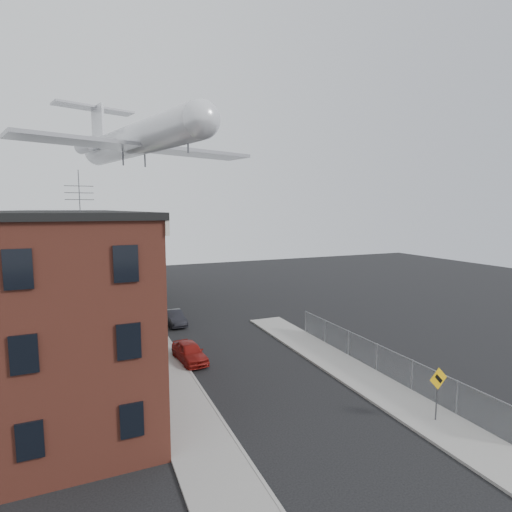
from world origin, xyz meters
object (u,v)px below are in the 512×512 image
at_px(utility_pole, 145,281).
at_px(street_tree, 135,277).
at_px(warning_sign, 438,386).
at_px(car_far, 150,300).
at_px(airplane, 135,140).
at_px(car_mid, 174,318).
at_px(car_near, 190,352).

height_order(utility_pole, street_tree, utility_pole).
relative_size(utility_pole, street_tree, 1.73).
relative_size(warning_sign, utility_pole, 0.31).
xyz_separation_m(warning_sign, car_far, (-9.20, 30.17, -1.32)).
bearing_deg(airplane, car_mid, -77.07).
bearing_deg(car_far, car_mid, -79.55).
xyz_separation_m(warning_sign, utility_pole, (-11.20, 19.03, 2.79)).
bearing_deg(utility_pole, warning_sign, -59.52).
bearing_deg(car_far, street_tree, -139.37).
relative_size(warning_sign, car_near, 0.70).
height_order(car_mid, car_far, car_mid).
bearing_deg(car_near, airplane, 87.63).
bearing_deg(utility_pole, street_tree, 88.11).
bearing_deg(car_near, car_far, 84.24).
bearing_deg(street_tree, airplane, 59.99).
bearing_deg(warning_sign, airplane, 108.81).
xyz_separation_m(utility_pole, street_tree, (0.33, 9.92, -1.22)).
xyz_separation_m(utility_pole, airplane, (0.96, 11.03, 12.83)).
relative_size(street_tree, car_mid, 1.31).
distance_m(street_tree, car_near, 16.71).
xyz_separation_m(street_tree, car_mid, (2.54, -7.18, -2.79)).
height_order(utility_pole, car_mid, utility_pole).
relative_size(car_near, car_far, 1.04).
bearing_deg(utility_pole, car_near, -72.82).
bearing_deg(utility_pole, airplane, 85.00).
distance_m(car_mid, airplane, 18.87).
distance_m(utility_pole, car_far, 12.04).
relative_size(car_near, airplane, 0.15).
bearing_deg(street_tree, utility_pole, -91.89).
distance_m(car_mid, car_far, 8.44).
bearing_deg(car_near, warning_sign, -59.53).
height_order(warning_sign, car_mid, warning_sign).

